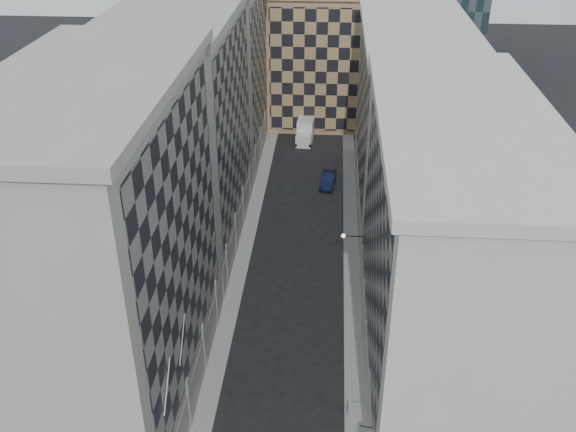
% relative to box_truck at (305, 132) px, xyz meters
% --- Properties ---
extents(sidewalk_west, '(1.50, 100.00, 0.15)m').
position_rel_box_truck_xyz_m(sidewalk_west, '(-4.60, -28.83, -1.16)').
color(sidewalk_west, gray).
rests_on(sidewalk_west, ground).
extents(sidewalk_east, '(1.50, 100.00, 0.15)m').
position_rel_box_truck_xyz_m(sidewalk_east, '(5.90, -28.83, -1.16)').
color(sidewalk_east, gray).
rests_on(sidewalk_east, ground).
extents(bldg_left_a, '(10.80, 22.80, 23.70)m').
position_rel_box_truck_xyz_m(bldg_left_a, '(-10.23, -47.83, 10.59)').
color(bldg_left_a, '#A29D92').
rests_on(bldg_left_a, ground).
extents(bldg_left_b, '(10.80, 22.80, 22.70)m').
position_rel_box_truck_xyz_m(bldg_left_b, '(-10.23, -25.83, 10.09)').
color(bldg_left_b, '#9A978F').
rests_on(bldg_left_b, ground).
extents(bldg_left_c, '(10.80, 22.80, 21.70)m').
position_rel_box_truck_xyz_m(bldg_left_c, '(-10.23, -3.83, 9.59)').
color(bldg_left_c, '#A29D92').
rests_on(bldg_left_c, ground).
extents(bldg_right_a, '(10.80, 26.80, 20.70)m').
position_rel_box_truck_xyz_m(bldg_right_a, '(11.53, -43.83, 9.09)').
color(bldg_right_a, beige).
rests_on(bldg_right_a, ground).
extents(bldg_right_b, '(10.80, 28.80, 19.70)m').
position_rel_box_truck_xyz_m(bldg_right_b, '(11.55, -16.83, 8.61)').
color(bldg_right_b, beige).
rests_on(bldg_right_b, ground).
extents(tan_block, '(16.80, 14.80, 18.80)m').
position_rel_box_truck_xyz_m(tan_block, '(2.65, 9.07, 8.20)').
color(tan_block, '#A37F56').
rests_on(tan_block, ground).
extents(flagpoles_left, '(0.10, 6.33, 2.33)m').
position_rel_box_truck_xyz_m(flagpoles_left, '(-5.25, -52.83, 6.76)').
color(flagpoles_left, gray).
rests_on(flagpoles_left, ground).
extents(bracket_lamp, '(1.98, 0.36, 0.36)m').
position_rel_box_truck_xyz_m(bracket_lamp, '(5.03, -34.83, 4.96)').
color(bracket_lamp, black).
rests_on(bracket_lamp, ground).
extents(box_truck, '(2.37, 5.28, 2.84)m').
position_rel_box_truck_xyz_m(box_truck, '(0.00, 0.00, 0.00)').
color(box_truck, white).
rests_on(box_truck, ground).
extents(dark_car, '(2.02, 4.67, 1.49)m').
position_rel_box_truck_xyz_m(dark_car, '(3.37, -13.32, -0.49)').
color(dark_car, '#0E1634').
rests_on(dark_car, ground).
extents(shop_sign, '(1.17, 0.67, 0.75)m').
position_rel_box_truck_xyz_m(shop_sign, '(5.62, -53.52, 2.60)').
color(shop_sign, black).
rests_on(shop_sign, ground).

